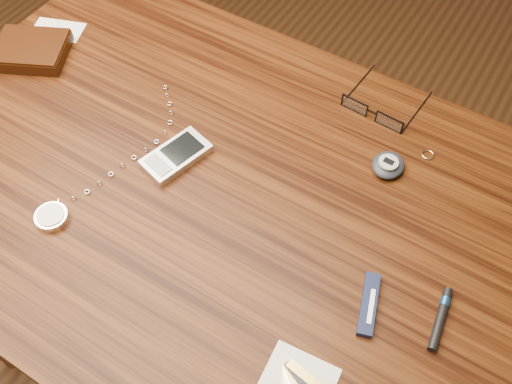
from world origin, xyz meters
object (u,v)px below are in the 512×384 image
Objects in this scene: pocket_watch at (57,212)px; pocket_knife at (369,304)px; desk at (209,218)px; eyeglasses at (374,112)px; pedometer at (388,165)px; wallet_and_card at (32,50)px; pda_phone at (176,156)px.

pocket_watch reaches higher than pocket_knife.
desk is 8.21× the size of eyeglasses.
pocket_watch is 3.62× the size of pocket_knife.
eyeglasses is at bearing 126.82° from pedometer.
wallet_and_card is 0.36m from pda_phone.
wallet_and_card is at bearing 170.68° from desk.
eyeglasses is 0.38× the size of pocket_watch.
pedometer is at bearing 36.78° from desk.
eyeglasses is 1.36× the size of pocket_knife.
pocket_watch is 0.49m from pedometer.
wallet_and_card reaches higher than pocket_knife.
wallet_and_card is 0.35m from pocket_watch.
pda_phone reaches higher than pocket_knife.
wallet_and_card reaches higher than pocket_watch.
wallet_and_card reaches higher than pda_phone.
pda_phone is at bearing -151.65° from pedometer.
eyeglasses reaches higher than desk.
desk is at bearing -121.98° from eyeglasses.
eyeglasses is 0.11m from pedometer.
pda_phone is at bearing 63.74° from pocket_watch.
wallet_and_card is 1.64× the size of pda_phone.
pedometer is (0.64, 0.10, -0.00)m from wallet_and_card.
desk is 8.78× the size of pda_phone.
pocket_watch is at bearing -132.66° from desk.
pedometer is at bearing -53.18° from eyeglasses.
pda_phone reaches higher than pocket_watch.
wallet_and_card is at bearing -162.17° from eyeglasses.
desk is 0.30m from pedometer.
pocket_watch is 0.45m from pocket_knife.
wallet_and_card is 3.36× the size of pedometer.
pocket_knife is (0.36, -0.07, -0.00)m from pda_phone.
desk is at bearing 47.34° from pocket_watch.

